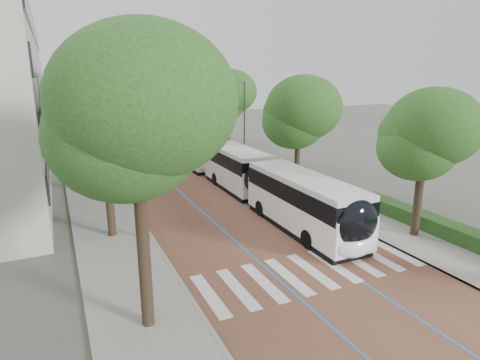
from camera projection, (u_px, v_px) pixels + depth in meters
The scene contains 17 objects.
ground at pixel (321, 282), 17.39m from camera, with size 160.00×160.00×0.00m, color #51544C.
road at pixel (138, 143), 52.45m from camera, with size 11.00×140.00×0.02m, color brown.
sidewalk_left at pixel (77, 147), 49.38m from camera, with size 4.00×140.00×0.12m, color gray.
sidewalk_right at pixel (193, 139), 55.49m from camera, with size 4.00×140.00×0.12m, color gray.
kerb_left at pixel (93, 146), 50.15m from camera, with size 0.20×140.00×0.14m, color gray.
kerb_right at pixel (180, 140), 54.72m from camera, with size 0.20×140.00×0.14m, color gray.
zebra_crossing at pixel (312, 270), 18.34m from camera, with size 10.55×3.60×0.01m.
lane_line_left at pixel (126, 144), 51.79m from camera, with size 0.12×126.00×0.01m, color #2672BF.
lane_line_right at pixel (150, 142), 53.10m from camera, with size 0.12×126.00×0.01m, color #2672BF.
hedge at pixel (465, 236), 20.97m from camera, with size 1.20×14.00×0.80m, color #1E4919.
streetlight_far at pixel (243, 116), 38.14m from camera, with size 1.82×0.20×8.00m.
lamp_post_left at pixel (137, 166), 20.86m from camera, with size 0.14×0.14×8.00m, color #2F3032.
trees_left at pixel (81, 96), 33.47m from camera, with size 6.00×60.53×9.80m.
trees_right at pixel (246, 103), 39.61m from camera, with size 5.98×47.25×8.68m.
lead_bus at pixel (271, 186), 26.19m from camera, with size 2.78×18.43×3.20m.
bus_queued_0 at pixel (191, 147), 40.17m from camera, with size 2.57×12.40×3.20m.
bus_queued_1 at pixel (155, 131), 51.82m from camera, with size 3.35×12.54×3.20m.
Camera 1 is at (-9.81, -12.73, 8.74)m, focal length 30.00 mm.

